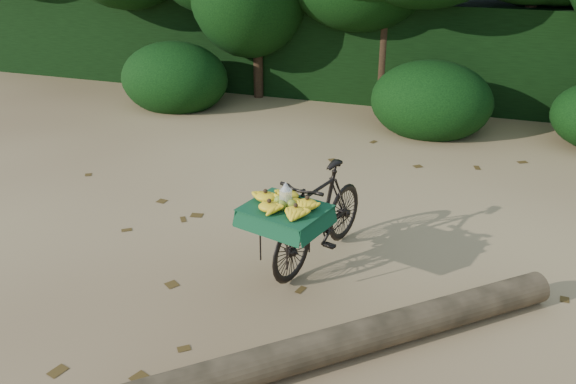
% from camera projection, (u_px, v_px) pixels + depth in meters
% --- Properties ---
extents(ground, '(80.00, 80.00, 0.00)m').
position_uv_depth(ground, '(237.00, 242.00, 6.47)').
color(ground, tan).
rests_on(ground, ground).
extents(vendor_bicycle, '(1.01, 1.79, 0.98)m').
position_uv_depth(vendor_bicycle, '(318.00, 215.00, 5.94)').
color(vendor_bicycle, black).
rests_on(vendor_bicycle, ground).
extents(fallen_log, '(3.03, 2.74, 0.28)m').
position_uv_depth(fallen_log, '(351.00, 340.00, 4.77)').
color(fallen_log, brown).
rests_on(fallen_log, ground).
extents(hedge_backdrop, '(26.00, 1.80, 1.80)m').
position_uv_depth(hedge_backdrop, '(365.00, 46.00, 11.53)').
color(hedge_backdrop, black).
rests_on(hedge_backdrop, ground).
extents(bush_clumps, '(8.80, 1.70, 0.90)m').
position_uv_depth(bush_clumps, '(368.00, 99.00, 9.85)').
color(bush_clumps, black).
rests_on(bush_clumps, ground).
extents(leaf_litter, '(7.00, 7.30, 0.01)m').
position_uv_depth(leaf_litter, '(259.00, 215.00, 7.03)').
color(leaf_litter, '#443012').
rests_on(leaf_litter, ground).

